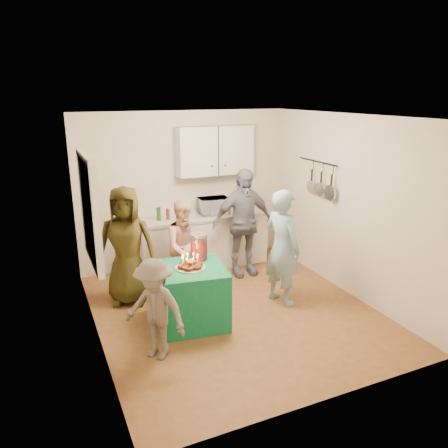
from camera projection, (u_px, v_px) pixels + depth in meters
name	position (u px, v px, depth m)	size (l,w,h in m)	color
floor	(234.00, 311.00, 5.99)	(4.00, 4.00, 0.00)	brown
ceiling	(236.00, 116.00, 5.24)	(4.00, 4.00, 0.00)	white
back_wall	(184.00, 190.00, 7.36)	(3.60, 3.60, 0.00)	silver
left_wall	(91.00, 238.00, 4.92)	(4.00, 4.00, 0.00)	silver
right_wall	(347.00, 206.00, 6.31)	(4.00, 4.00, 0.00)	silver
window_night	(88.00, 210.00, 5.12)	(0.04, 1.00, 1.20)	black
counter	(203.00, 242.00, 7.43)	(2.20, 0.58, 0.86)	white
countertop	(202.00, 216.00, 7.30)	(2.24, 0.62, 0.05)	beige
upper_cabinet	(215.00, 150.00, 7.24)	(1.30, 0.30, 0.80)	white
pot_rack	(315.00, 178.00, 6.81)	(0.12, 1.00, 0.60)	black
microwave	(214.00, 206.00, 7.33)	(0.49, 0.34, 0.27)	white
party_table	(191.00, 295.00, 5.60)	(0.85, 0.85, 0.76)	#117647
donut_cake	(190.00, 261.00, 5.45)	(0.38, 0.38, 0.18)	#381C0C
punch_jar	(199.00, 247.00, 5.72)	(0.22, 0.22, 0.34)	red
man_birthday	(282.00, 247.00, 6.03)	(0.60, 0.39, 1.64)	#88B3C6
woman_back_left	(127.00, 246.00, 6.03)	(0.82, 0.54, 1.68)	brown
woman_back_center	(186.00, 247.00, 6.40)	(0.68, 0.53, 1.40)	tan
woman_back_right	(243.00, 223.00, 6.98)	(1.03, 0.43, 1.75)	black
child_near_left	(155.00, 309.00, 4.79)	(0.76, 0.44, 1.18)	#60544C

